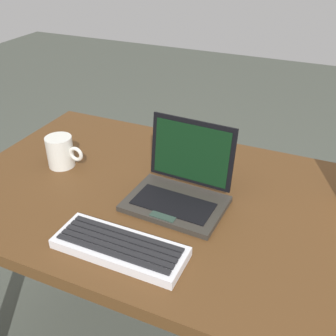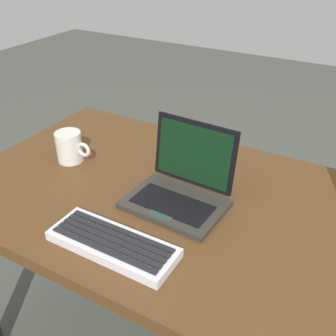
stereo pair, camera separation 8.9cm
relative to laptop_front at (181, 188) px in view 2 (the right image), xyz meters
name	(u,v)px [view 2 (the right image)]	position (x,y,z in m)	size (l,w,h in m)	color
desk	(189,227)	(0.02, 0.01, -0.14)	(1.39, 0.78, 0.70)	#503217
laptop_front	(181,188)	(0.00, 0.00, 0.00)	(0.28, 0.23, 0.21)	#2F2B26
external_keyboard	(113,244)	(-0.05, -0.25, -0.03)	(0.32, 0.12, 0.03)	silver
coffee_mug	(70,147)	(-0.42, 0.02, 0.01)	(0.13, 0.08, 0.10)	silver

